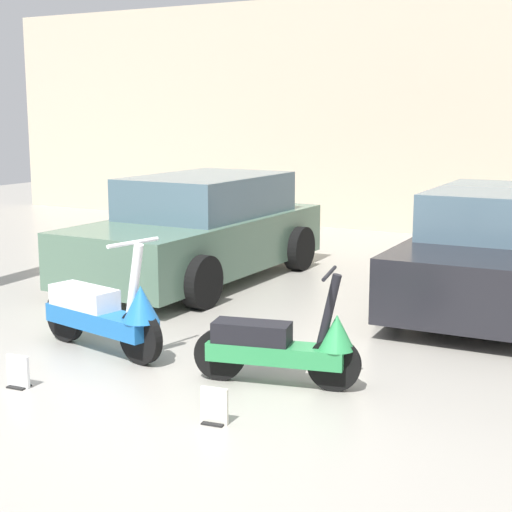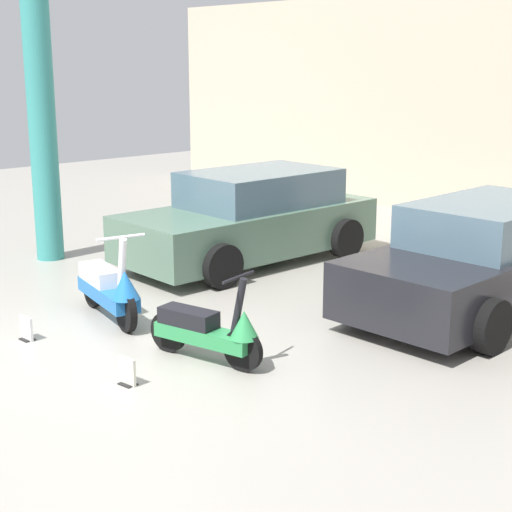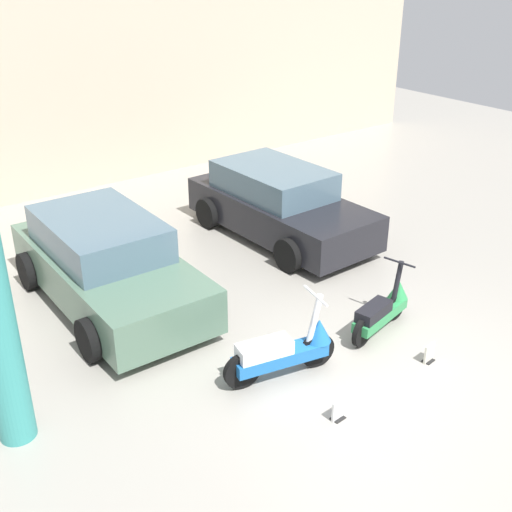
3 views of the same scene
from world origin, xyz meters
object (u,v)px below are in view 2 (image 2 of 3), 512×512
object	(u,v)px
scooter_front_left	(110,288)
placard_near_right_scooter	(127,373)
placard_near_left_scooter	(27,330)
support_column_side	(42,119)
car_rear_left	(251,218)
car_rear_center	(483,259)
scooter_front_right	(209,330)

from	to	relation	value
scooter_front_left	placard_near_right_scooter	distance (m)	1.94
placard_near_left_scooter	support_column_side	world-z (taller)	support_column_side
support_column_side	placard_near_left_scooter	bearing A→B (deg)	-32.41
car_rear_left	placard_near_left_scooter	bearing A→B (deg)	13.22
car_rear_center	car_rear_left	bearing A→B (deg)	-85.07
car_rear_center	support_column_side	distance (m)	6.47
car_rear_left	car_rear_center	bearing A→B (deg)	97.15
scooter_front_left	placard_near_right_scooter	xyz separation A→B (m)	(1.70, -0.90, -0.27)
scooter_front_left	scooter_front_right	world-z (taller)	scooter_front_left
scooter_front_right	placard_near_left_scooter	distance (m)	2.10
scooter_front_left	car_rear_center	size ratio (longest dim) A/B	0.39
scooter_front_right	car_rear_center	xyz separation A→B (m)	(0.90, 3.47, 0.28)
scooter_front_right	car_rear_left	xyz separation A→B (m)	(-2.73, 3.05, 0.30)
placard_near_left_scooter	placard_near_right_scooter	distance (m)	1.74
scooter_front_right	placard_near_right_scooter	distance (m)	0.94
car_rear_left	support_column_side	distance (m)	3.36
scooter_front_left	placard_near_left_scooter	size ratio (longest dim) A/B	5.85
scooter_front_left	support_column_side	distance (m)	3.64
scooter_front_left	car_rear_left	size ratio (longest dim) A/B	0.39
scooter_front_left	placard_near_left_scooter	world-z (taller)	scooter_front_left
car_rear_center	placard_near_right_scooter	world-z (taller)	car_rear_center
car_rear_center	support_column_side	xyz separation A→B (m)	(-5.75, -2.57, 1.46)
placard_near_right_scooter	support_column_side	size ratio (longest dim) A/B	0.06
car_rear_left	scooter_front_left	bearing A→B (deg)	17.93
car_rear_center	scooter_front_left	bearing A→B (deg)	-39.08
scooter_front_right	placard_near_right_scooter	xyz separation A→B (m)	(-0.08, -0.91, -0.22)
scooter_front_left	support_column_side	world-z (taller)	support_column_side
car_rear_left	placard_near_right_scooter	size ratio (longest dim) A/B	15.14
placard_near_left_scooter	support_column_side	size ratio (longest dim) A/B	0.06
placard_near_right_scooter	scooter_front_left	bearing A→B (deg)	151.97
car_rear_left	placard_near_right_scooter	bearing A→B (deg)	34.37
car_rear_left	placard_near_right_scooter	xyz separation A→B (m)	(2.65, -3.97, -0.52)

